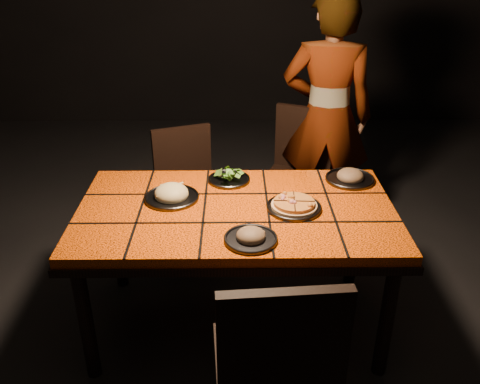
{
  "coord_description": "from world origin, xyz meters",
  "views": [
    {
      "loc": [
        -0.01,
        -2.25,
        1.99
      ],
      "look_at": [
        0.02,
        0.04,
        0.82
      ],
      "focal_mm": 38.0,
      "sensor_mm": 36.0,
      "label": 1
    }
  ],
  "objects_px": {
    "chair_near": "(277,364)",
    "chair_far_right": "(299,165)",
    "diner": "(327,117)",
    "plate_pasta": "(172,195)",
    "dining_table": "(236,221)",
    "chair_far_left": "(187,184)",
    "plate_pizza": "(294,206)"
  },
  "relations": [
    {
      "from": "dining_table",
      "to": "plate_pasta",
      "type": "bearing_deg",
      "value": 163.68
    },
    {
      "from": "plate_pizza",
      "to": "diner",
      "type": "bearing_deg",
      "value": 73.01
    },
    {
      "from": "chair_far_right",
      "to": "diner",
      "type": "xyz_separation_m",
      "value": [
        0.19,
        0.08,
        0.33
      ]
    },
    {
      "from": "chair_near",
      "to": "plate_pasta",
      "type": "height_order",
      "value": "chair_near"
    },
    {
      "from": "chair_near",
      "to": "diner",
      "type": "bearing_deg",
      "value": -108.24
    },
    {
      "from": "chair_far_left",
      "to": "diner",
      "type": "xyz_separation_m",
      "value": [
        0.95,
        0.32,
        0.36
      ]
    },
    {
      "from": "chair_far_right",
      "to": "plate_pizza",
      "type": "bearing_deg",
      "value": -75.12
    },
    {
      "from": "chair_far_left",
      "to": "plate_pasta",
      "type": "bearing_deg",
      "value": -111.06
    },
    {
      "from": "plate_pasta",
      "to": "chair_far_left",
      "type": "bearing_deg",
      "value": 88.92
    },
    {
      "from": "plate_pasta",
      "to": "dining_table",
      "type": "bearing_deg",
      "value": -16.32
    },
    {
      "from": "dining_table",
      "to": "plate_pasta",
      "type": "xyz_separation_m",
      "value": [
        -0.34,
        0.1,
        0.1
      ]
    },
    {
      "from": "chair_near",
      "to": "chair_far_right",
      "type": "height_order",
      "value": "chair_near"
    },
    {
      "from": "plate_pizza",
      "to": "dining_table",
      "type": "bearing_deg",
      "value": 176.65
    },
    {
      "from": "chair_far_left",
      "to": "plate_pizza",
      "type": "bearing_deg",
      "value": -72.39
    },
    {
      "from": "dining_table",
      "to": "plate_pizza",
      "type": "distance_m",
      "value": 0.31
    },
    {
      "from": "chair_far_right",
      "to": "plate_pizza",
      "type": "relative_size",
      "value": 3.32
    },
    {
      "from": "dining_table",
      "to": "chair_near",
      "type": "height_order",
      "value": "chair_near"
    },
    {
      "from": "plate_pizza",
      "to": "plate_pasta",
      "type": "relative_size",
      "value": 0.98
    },
    {
      "from": "dining_table",
      "to": "diner",
      "type": "height_order",
      "value": "diner"
    },
    {
      "from": "chair_far_left",
      "to": "diner",
      "type": "distance_m",
      "value": 1.07
    },
    {
      "from": "chair_far_right",
      "to": "plate_pasta",
      "type": "relative_size",
      "value": 3.24
    },
    {
      "from": "chair_far_left",
      "to": "plate_pizza",
      "type": "height_order",
      "value": "chair_far_left"
    },
    {
      "from": "dining_table",
      "to": "diner",
      "type": "distance_m",
      "value": 1.28
    },
    {
      "from": "chair_far_left",
      "to": "chair_near",
      "type": "bearing_deg",
      "value": -94.13
    },
    {
      "from": "chair_near",
      "to": "chair_far_right",
      "type": "relative_size",
      "value": 1.07
    },
    {
      "from": "diner",
      "to": "plate_pizza",
      "type": "bearing_deg",
      "value": 82.44
    },
    {
      "from": "diner",
      "to": "chair_near",
      "type": "bearing_deg",
      "value": 85.54
    },
    {
      "from": "chair_far_left",
      "to": "plate_pasta",
      "type": "distance_m",
      "value": 0.74
    },
    {
      "from": "dining_table",
      "to": "chair_far_right",
      "type": "distance_m",
      "value": 1.12
    },
    {
      "from": "chair_far_left",
      "to": "chair_far_right",
      "type": "bearing_deg",
      "value": -2.56
    },
    {
      "from": "diner",
      "to": "plate_pasta",
      "type": "height_order",
      "value": "diner"
    },
    {
      "from": "plate_pizza",
      "to": "plate_pasta",
      "type": "distance_m",
      "value": 0.64
    }
  ]
}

